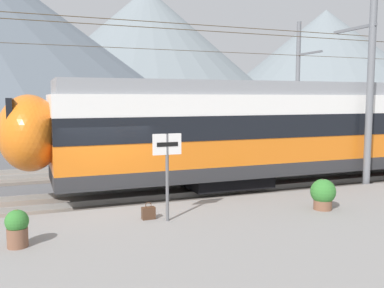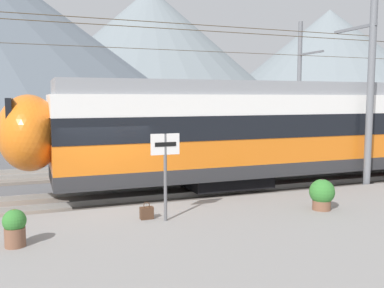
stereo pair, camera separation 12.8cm
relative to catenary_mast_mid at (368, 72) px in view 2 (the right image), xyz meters
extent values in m
plane|color=#565659|center=(-9.01, 0.40, -4.19)|extent=(400.00, 400.00, 0.00)
cube|color=gray|center=(-9.01, -4.80, -4.02)|extent=(120.00, 8.88, 0.34)
cube|color=slate|center=(-9.01, 1.65, -4.13)|extent=(120.00, 3.00, 0.12)
cube|color=gray|center=(-9.01, 0.93, -3.99)|extent=(120.00, 0.07, 0.16)
cube|color=gray|center=(-9.01, 2.37, -3.99)|extent=(120.00, 0.07, 0.16)
cube|color=slate|center=(-9.01, 7.04, -4.13)|extent=(120.00, 3.00, 0.12)
cube|color=gray|center=(-9.01, 6.32, -3.99)|extent=(120.00, 0.07, 0.16)
cube|color=gray|center=(-9.01, 7.76, -3.99)|extent=(120.00, 0.07, 0.16)
cube|color=black|center=(-4.71, 1.65, -3.70)|extent=(2.80, 2.34, 0.42)
ellipsoid|color=orange|center=(-10.98, 1.65, -1.92)|extent=(1.80, 2.69, 2.25)
cube|color=black|center=(-11.48, 1.65, -1.49)|extent=(0.16, 1.76, 1.19)
cube|color=black|center=(7.58, 7.04, -3.70)|extent=(2.80, 2.32, 0.42)
ellipsoid|color=red|center=(1.19, 7.04, -1.92)|extent=(1.80, 2.67, 2.25)
cube|color=black|center=(0.69, 7.04, -1.49)|extent=(0.16, 1.74, 1.19)
cylinder|color=slate|center=(0.00, -0.13, -0.15)|extent=(0.24, 0.24, 8.09)
cube|color=slate|center=(0.00, 0.76, 1.57)|extent=(0.10, 2.08, 0.10)
cylinder|color=#473823|center=(0.00, 1.65, 1.32)|extent=(47.21, 0.02, 0.02)
cylinder|color=slate|center=(3.40, 8.95, -0.42)|extent=(0.24, 0.24, 7.55)
cube|color=slate|center=(3.40, 7.99, 1.53)|extent=(0.10, 2.21, 0.10)
cylinder|color=#473823|center=(3.40, 7.04, 1.28)|extent=(47.21, 0.02, 0.02)
cylinder|color=#59595B|center=(-7.97, -2.08, -2.80)|extent=(0.08, 0.08, 2.11)
cube|color=silver|center=(-7.97, -2.08, -1.99)|extent=(0.70, 0.06, 0.50)
cube|color=black|center=(-7.97, -2.11, -1.99)|extent=(0.52, 0.01, 0.10)
cube|color=#472D1E|center=(-8.36, -1.78, -3.70)|extent=(0.32, 0.18, 0.30)
torus|color=#472D1E|center=(-8.36, -1.78, -3.51)|extent=(0.16, 0.02, 0.16)
cylinder|color=brown|center=(-3.79, -2.58, -3.71)|extent=(0.48, 0.48, 0.29)
sphere|color=#33752D|center=(-3.79, -2.58, -3.37)|extent=(0.67, 0.67, 0.67)
sphere|color=#DB5193|center=(-3.79, -2.58, -3.21)|extent=(0.37, 0.37, 0.37)
cylinder|color=brown|center=(-11.31, -2.75, -3.66)|extent=(0.40, 0.40, 0.39)
sphere|color=#33752D|center=(-11.31, -2.75, -3.33)|extent=(0.46, 0.46, 0.46)
sphere|color=gold|center=(-11.31, -2.75, -3.22)|extent=(0.25, 0.25, 0.25)
cone|color=slate|center=(52.77, 219.74, 27.22)|extent=(145.29, 145.29, 62.82)
cone|color=slate|center=(163.84, 209.91, 24.54)|extent=(142.30, 142.30, 57.46)
camera|label=1|loc=(-11.06, -11.68, -0.90)|focal=39.96mm
camera|label=2|loc=(-10.94, -11.73, -0.90)|focal=39.96mm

